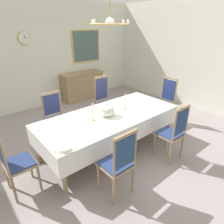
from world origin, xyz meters
name	(u,v)px	position (x,y,z in m)	size (l,w,h in m)	color
ground	(105,144)	(0.00, 0.00, -0.02)	(6.76, 5.96, 0.04)	gray
back_wall	(39,56)	(0.00, 3.02, 1.53)	(6.76, 0.08, 3.05)	silver
right_wall	(197,56)	(3.42, 0.00, 1.53)	(0.08, 5.96, 3.05)	silver
dining_table	(110,118)	(0.00, -0.19, 0.69)	(2.79, 1.19, 0.76)	#8D7A54
tablecloth	(110,118)	(0.00, -0.19, 0.68)	(2.81, 1.21, 0.36)	white
chair_south_a	(119,162)	(-0.68, -1.19, 0.58)	(0.44, 0.42, 1.10)	#9D7A5D
chair_north_a	(56,116)	(-0.68, 0.81, 0.57)	(0.44, 0.42, 1.08)	#92765B
chair_south_b	(173,132)	(0.66, -1.19, 0.58)	(0.44, 0.42, 1.10)	#907358
chair_north_b	(105,100)	(0.66, 0.82, 0.61)	(0.44, 0.42, 1.21)	#947453
chair_head_west	(14,160)	(-1.80, -0.19, 0.59)	(0.42, 0.44, 1.14)	#8C8150
chair_head_east	(165,101)	(1.80, -0.19, 0.60)	(0.42, 0.44, 1.18)	#9D7A4F
soup_tureen	(107,110)	(-0.08, -0.19, 0.88)	(0.32, 0.32, 0.25)	silver
candlestick_west	(93,114)	(-0.40, -0.19, 0.90)	(0.07, 0.07, 0.34)	gold
candlestick_east	(125,103)	(0.40, -0.19, 0.90)	(0.07, 0.07, 0.34)	gold
bowl_near_left	(98,106)	(0.05, 0.27, 0.79)	(0.17, 0.17, 0.04)	silver
bowl_near_right	(64,149)	(-1.24, -0.68, 0.79)	(0.18, 0.18, 0.04)	silver
spoon_primary	(102,105)	(0.17, 0.29, 0.77)	(0.03, 0.18, 0.01)	gold
spoon_secondary	(56,152)	(-1.35, -0.65, 0.77)	(0.03, 0.18, 0.01)	gold
sideboard	(83,86)	(1.21, 2.70, 0.45)	(1.44, 0.48, 0.90)	#947B56
mounted_clock	(24,38)	(-0.37, 2.95, 2.02)	(0.33, 0.06, 0.33)	#D1B251
framed_painting	(86,46)	(1.59, 2.96, 1.70)	(1.06, 0.05, 1.03)	#D1B251
chandelier	(110,23)	(0.00, -0.19, 2.38)	(0.64, 0.63, 0.66)	gold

